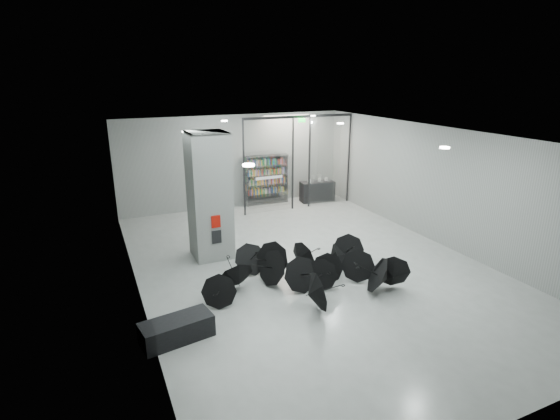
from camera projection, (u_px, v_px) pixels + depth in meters
name	position (u px, v px, depth m)	size (l,w,h in m)	color
room	(311.00, 175.00, 12.51)	(14.00, 14.02, 4.01)	gray
column	(209.00, 196.00, 13.52)	(1.20, 1.20, 4.00)	slate
fire_cabinet	(216.00, 222.00, 13.18)	(0.28, 0.04, 0.38)	#A50A07
info_panel	(217.00, 237.00, 13.33)	(0.30, 0.03, 0.42)	black
exit_sign	(302.00, 120.00, 17.76)	(0.30, 0.06, 0.15)	#0CE533
glass_partition	(299.00, 159.00, 18.42)	(5.06, 0.08, 4.00)	silver
bench	(177.00, 329.00, 9.58)	(1.57, 0.67, 0.50)	black
bookshelf	(266.00, 180.00, 19.44)	(2.00, 0.40, 2.20)	black
shop_counter	(317.00, 191.00, 19.94)	(1.55, 0.62, 0.93)	black
umbrella_cluster	(311.00, 273.00, 12.17)	(5.69, 4.06, 1.29)	black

